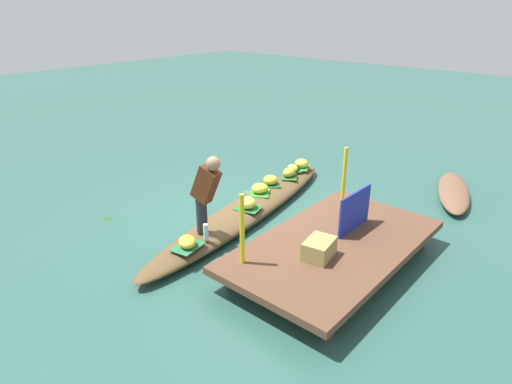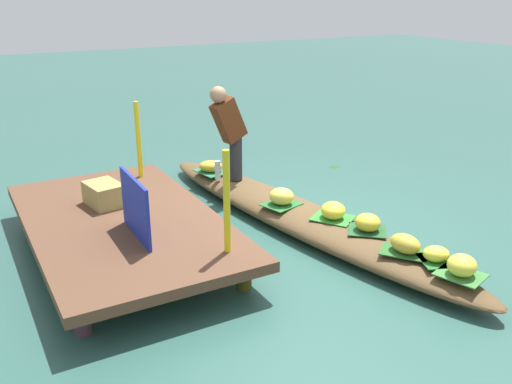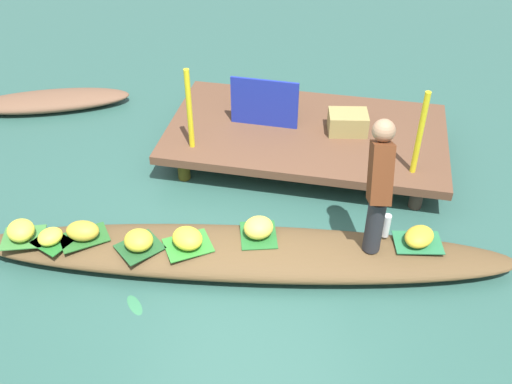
{
  "view_description": "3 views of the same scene",
  "coord_description": "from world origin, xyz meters",
  "px_view_note": "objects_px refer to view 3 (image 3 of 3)",
  "views": [
    {
      "loc": [
        5.01,
        4.55,
        3.37
      ],
      "look_at": [
        -0.08,
        0.14,
        0.48
      ],
      "focal_mm": 31.11,
      "sensor_mm": 36.0,
      "label": 1
    },
    {
      "loc": [
        -4.91,
        3.28,
        2.58
      ],
      "look_at": [
        0.35,
        0.33,
        0.36
      ],
      "focal_mm": 39.33,
      "sensor_mm": 36.0,
      "label": 2
    },
    {
      "loc": [
        0.91,
        -3.9,
        4.0
      ],
      "look_at": [
        0.04,
        0.4,
        0.55
      ],
      "focal_mm": 41.24,
      "sensor_mm": 36.0,
      "label": 3
    }
  ],
  "objects_px": {
    "banana_bunch_0": "(419,237)",
    "produce_crate": "(348,122)",
    "moored_boat": "(50,101)",
    "banana_bunch_6": "(258,227)",
    "banana_bunch_2": "(21,230)",
    "water_bottle": "(386,226)",
    "vendor_person": "(379,182)",
    "banana_bunch_1": "(50,237)",
    "banana_bunch_5": "(187,238)",
    "banana_bunch_3": "(83,231)",
    "banana_bunch_4": "(139,240)",
    "vendor_boat": "(244,253)",
    "market_banner": "(264,103)"
  },
  "relations": [
    {
      "from": "vendor_person",
      "to": "produce_crate",
      "type": "relative_size",
      "value": 2.77
    },
    {
      "from": "banana_bunch_0",
      "to": "banana_bunch_3",
      "type": "relative_size",
      "value": 1.01
    },
    {
      "from": "banana_bunch_6",
      "to": "banana_bunch_3",
      "type": "bearing_deg",
      "value": -167.3
    },
    {
      "from": "banana_bunch_2",
      "to": "water_bottle",
      "type": "height_order",
      "value": "water_bottle"
    },
    {
      "from": "produce_crate",
      "to": "banana_bunch_1",
      "type": "bearing_deg",
      "value": -137.94
    },
    {
      "from": "moored_boat",
      "to": "produce_crate",
      "type": "distance_m",
      "value": 4.01
    },
    {
      "from": "vendor_boat",
      "to": "banana_bunch_3",
      "type": "relative_size",
      "value": 16.45
    },
    {
      "from": "banana_bunch_6",
      "to": "banana_bunch_2",
      "type": "bearing_deg",
      "value": -167.64
    },
    {
      "from": "banana_bunch_3",
      "to": "banana_bunch_4",
      "type": "xyz_separation_m",
      "value": [
        0.56,
        -0.02,
        0.0
      ]
    },
    {
      "from": "banana_bunch_1",
      "to": "banana_bunch_4",
      "type": "height_order",
      "value": "banana_bunch_4"
    },
    {
      "from": "produce_crate",
      "to": "banana_bunch_0",
      "type": "bearing_deg",
      "value": -63.81
    },
    {
      "from": "vendor_boat",
      "to": "banana_bunch_5",
      "type": "distance_m",
      "value": 0.56
    },
    {
      "from": "moored_boat",
      "to": "banana_bunch_1",
      "type": "distance_m",
      "value": 3.06
    },
    {
      "from": "moored_boat",
      "to": "market_banner",
      "type": "bearing_deg",
      "value": -29.5
    },
    {
      "from": "banana_bunch_6",
      "to": "banana_bunch_4",
      "type": "bearing_deg",
      "value": -160.0
    },
    {
      "from": "banana_bunch_2",
      "to": "banana_bunch_6",
      "type": "distance_m",
      "value": 2.22
    },
    {
      "from": "banana_bunch_1",
      "to": "water_bottle",
      "type": "distance_m",
      "value": 3.12
    },
    {
      "from": "moored_boat",
      "to": "water_bottle",
      "type": "height_order",
      "value": "water_bottle"
    },
    {
      "from": "banana_bunch_2",
      "to": "water_bottle",
      "type": "bearing_deg",
      "value": 12.1
    },
    {
      "from": "banana_bunch_2",
      "to": "market_banner",
      "type": "xyz_separation_m",
      "value": [
        1.88,
        2.25,
        0.32
      ]
    },
    {
      "from": "banana_bunch_0",
      "to": "market_banner",
      "type": "height_order",
      "value": "market_banner"
    },
    {
      "from": "banana_bunch_1",
      "to": "banana_bunch_4",
      "type": "relative_size",
      "value": 0.87
    },
    {
      "from": "water_bottle",
      "to": "market_banner",
      "type": "xyz_separation_m",
      "value": [
        -1.45,
        1.53,
        0.29
      ]
    },
    {
      "from": "moored_boat",
      "to": "banana_bunch_0",
      "type": "xyz_separation_m",
      "value": [
        4.77,
        -2.03,
        0.22
      ]
    },
    {
      "from": "banana_bunch_3",
      "to": "banana_bunch_2",
      "type": "bearing_deg",
      "value": -168.61
    },
    {
      "from": "banana_bunch_0",
      "to": "market_banner",
      "type": "relative_size",
      "value": 0.4
    },
    {
      "from": "banana_bunch_1",
      "to": "banana_bunch_0",
      "type": "bearing_deg",
      "value": 11.37
    },
    {
      "from": "moored_boat",
      "to": "market_banner",
      "type": "distance_m",
      "value": 3.09
    },
    {
      "from": "banana_bunch_1",
      "to": "banana_bunch_6",
      "type": "xyz_separation_m",
      "value": [
        1.87,
        0.48,
        0.03
      ]
    },
    {
      "from": "banana_bunch_6",
      "to": "banana_bunch_0",
      "type": "bearing_deg",
      "value": 7.51
    },
    {
      "from": "banana_bunch_0",
      "to": "banana_bunch_4",
      "type": "bearing_deg",
      "value": -167.16
    },
    {
      "from": "banana_bunch_3",
      "to": "water_bottle",
      "type": "xyz_separation_m",
      "value": [
        2.77,
        0.6,
        0.03
      ]
    },
    {
      "from": "banana_bunch_0",
      "to": "water_bottle",
      "type": "relative_size",
      "value": 1.29
    },
    {
      "from": "banana_bunch_0",
      "to": "produce_crate",
      "type": "bearing_deg",
      "value": 116.19
    },
    {
      "from": "vendor_boat",
      "to": "banana_bunch_4",
      "type": "relative_size",
      "value": 18.91
    },
    {
      "from": "vendor_boat",
      "to": "market_banner",
      "type": "distance_m",
      "value": 1.99
    },
    {
      "from": "vendor_boat",
      "to": "water_bottle",
      "type": "relative_size",
      "value": 20.98
    },
    {
      "from": "banana_bunch_1",
      "to": "water_bottle",
      "type": "bearing_deg",
      "value": 13.3
    },
    {
      "from": "banana_bunch_0",
      "to": "water_bottle",
      "type": "distance_m",
      "value": 0.31
    },
    {
      "from": "banana_bunch_4",
      "to": "banana_bunch_6",
      "type": "bearing_deg",
      "value": 20.0
    },
    {
      "from": "banana_bunch_5",
      "to": "vendor_person",
      "type": "xyz_separation_m",
      "value": [
        1.65,
        0.4,
        0.6
      ]
    },
    {
      "from": "vendor_person",
      "to": "produce_crate",
      "type": "xyz_separation_m",
      "value": [
        -0.36,
        1.69,
        -0.45
      ]
    },
    {
      "from": "banana_bunch_4",
      "to": "banana_bunch_6",
      "type": "height_order",
      "value": "banana_bunch_6"
    },
    {
      "from": "banana_bunch_1",
      "to": "banana_bunch_2",
      "type": "bearing_deg",
      "value": 179.22
    },
    {
      "from": "banana_bunch_5",
      "to": "market_banner",
      "type": "bearing_deg",
      "value": 80.9
    },
    {
      "from": "moored_boat",
      "to": "banana_bunch_6",
      "type": "bearing_deg",
      "value": -55.03
    },
    {
      "from": "water_bottle",
      "to": "banana_bunch_5",
      "type": "bearing_deg",
      "value": -164.08
    },
    {
      "from": "vendor_boat",
      "to": "vendor_person",
      "type": "bearing_deg",
      "value": 4.75
    },
    {
      "from": "vendor_boat",
      "to": "produce_crate",
      "type": "distance_m",
      "value": 2.14
    },
    {
      "from": "vendor_boat",
      "to": "banana_bunch_6",
      "type": "height_order",
      "value": "banana_bunch_6"
    }
  ]
}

